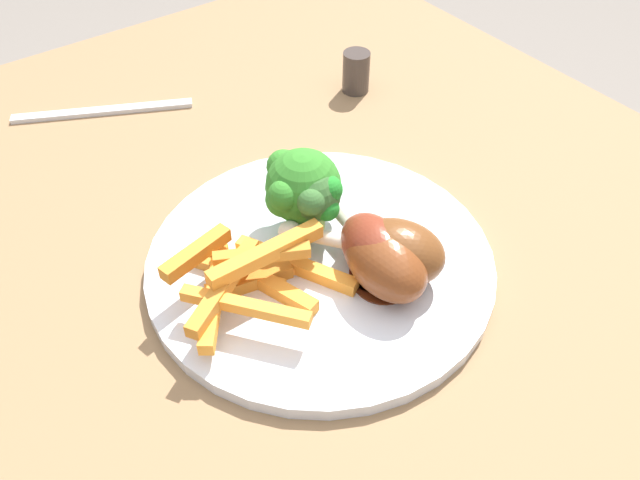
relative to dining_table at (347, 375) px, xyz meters
The scene contains 11 objects.
dining_table is the anchor object (origin of this frame).
dinner_plate 0.12m from the dining_table, behind, with size 0.29×0.29×0.01m, color silver.
broccoli_floret_front 0.18m from the dining_table, behind, with size 0.07×0.07×0.08m.
broccoli_floret_middle 0.18m from the dining_table, 169.83° to the left, with size 0.05×0.05×0.06m.
broccoli_floret_back 0.18m from the dining_table, behind, with size 0.05×0.05×0.07m.
carrot_fries_pile 0.16m from the dining_table, 124.44° to the right, with size 0.13×0.14×0.04m.
chicken_drumstick_near 0.15m from the dining_table, 92.25° to the left, with size 0.13×0.06×0.05m.
chicken_drumstick_far 0.15m from the dining_table, 77.14° to the left, with size 0.14×0.06×0.05m.
chicken_drumstick_extra 0.15m from the dining_table, 80.46° to the left, with size 0.13×0.11×0.05m.
fork 0.38m from the dining_table, behind, with size 0.19×0.01×0.01m, color silver.
pepper_shaker 0.33m from the dining_table, 140.89° to the left, with size 0.03×0.03×0.05m, color #423833.
Camera 1 is at (0.26, -0.22, 1.14)m, focal length 36.93 mm.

